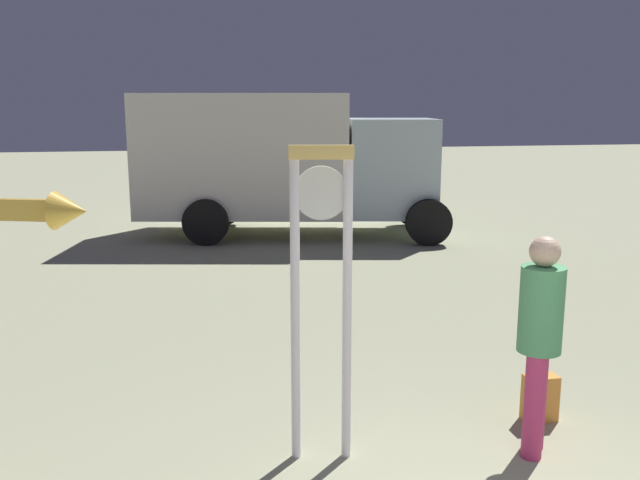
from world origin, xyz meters
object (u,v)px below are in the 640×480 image
Objects in this scene: person_near_clock at (539,335)px; backpack at (540,398)px; standing_clock at (321,274)px; box_truck_near at (281,159)px.

person_near_clock is 0.97m from backpack.
person_near_clock is (1.63, -0.28, -0.49)m from standing_clock.
standing_clock is 5.93× the size of backpack.
person_near_clock is at bearing -86.64° from box_truck_near.
backpack is 9.11m from box_truck_near.
backpack is (1.97, 0.22, -1.26)m from standing_clock.
box_truck_near is (-0.55, 9.46, 0.63)m from person_near_clock.
standing_clock is 9.24m from box_truck_near.
standing_clock is 0.36× the size of box_truck_near.
box_truck_near reaches higher than standing_clock.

